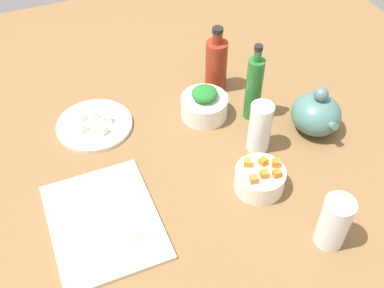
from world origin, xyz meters
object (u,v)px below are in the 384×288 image
at_px(plate_tofu, 95,125).
at_px(bottle_1, 254,88).
at_px(drinking_glass_1, 334,222).
at_px(bowl_carrots, 260,179).
at_px(drinking_glass_0, 260,127).
at_px(bowl_greens, 204,107).
at_px(teapot, 316,114).
at_px(cutting_board, 104,221).
at_px(bottle_0, 216,64).

height_order(plate_tofu, bottle_1, bottle_1).
height_order(plate_tofu, drinking_glass_1, drinking_glass_1).
height_order(plate_tofu, bowl_carrots, bowl_carrots).
height_order(bottle_1, drinking_glass_0, bottle_1).
bearing_deg(drinking_glass_0, plate_tofu, -122.23).
bearing_deg(bottle_1, bowl_greens, -112.60).
relative_size(teapot, drinking_glass_0, 1.09).
bearing_deg(plate_tofu, bottle_1, 73.82).
distance_m(cutting_board, plate_tofu, 0.33).
bearing_deg(drinking_glass_1, plate_tofu, -145.04).
distance_m(teapot, bottle_0, 0.33).
bearing_deg(bottle_1, bowl_carrots, -23.33).
relative_size(bowl_greens, bottle_1, 0.56).
distance_m(bowl_greens, bowl_carrots, 0.30).
distance_m(teapot, drinking_glass_0, 0.18).
bearing_deg(teapot, cutting_board, -82.20).
xyz_separation_m(cutting_board, plate_tofu, (-0.33, 0.06, 0.00)).
distance_m(cutting_board, bottle_1, 0.53).
xyz_separation_m(bowl_greens, drinking_glass_1, (0.49, 0.09, 0.04)).
bearing_deg(cutting_board, drinking_glass_1, 62.33).
height_order(bottle_1, drinking_glass_1, bottle_1).
distance_m(cutting_board, bottle_0, 0.58).
distance_m(teapot, bottle_1, 0.18).
bearing_deg(bottle_0, plate_tofu, -85.09).
xyz_separation_m(plate_tofu, drinking_glass_1, (0.56, 0.39, 0.06)).
relative_size(bowl_greens, drinking_glass_1, 0.99).
xyz_separation_m(cutting_board, bottle_0, (-0.36, 0.45, 0.08)).
xyz_separation_m(bottle_0, drinking_glass_1, (0.60, 0.01, -0.02)).
distance_m(teapot, drinking_glass_1, 0.36).
relative_size(cutting_board, bowl_greens, 2.32).
bearing_deg(drinking_glass_0, teapot, 90.75).
bearing_deg(bowl_greens, teapot, 56.88).
relative_size(plate_tofu, bowl_carrots, 1.72).
xyz_separation_m(cutting_board, drinking_glass_1, (0.24, 0.45, 0.06)).
height_order(teapot, drinking_glass_1, teapot).
bearing_deg(drinking_glass_1, bowl_greens, -169.53).
bearing_deg(bottle_0, bowl_greens, -38.32).
relative_size(bowl_carrots, drinking_glass_0, 0.86).
xyz_separation_m(bowl_greens, bottle_1, (0.05, 0.12, 0.07)).
relative_size(plate_tofu, bowl_greens, 1.59).
distance_m(bowl_greens, bottle_0, 0.14).
height_order(cutting_board, plate_tofu, plate_tofu).
relative_size(cutting_board, bottle_0, 1.49).
xyz_separation_m(bowl_carrots, teapot, (-0.13, 0.24, 0.03)).
bearing_deg(teapot, bottle_1, -131.04).
bearing_deg(cutting_board, bottle_1, 112.51).
distance_m(bowl_greens, bottle_1, 0.15).
distance_m(cutting_board, bowl_greens, 0.44).
xyz_separation_m(plate_tofu, bowl_carrots, (0.37, 0.32, 0.02)).
xyz_separation_m(cutting_board, bowl_carrots, (0.04, 0.38, 0.02)).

